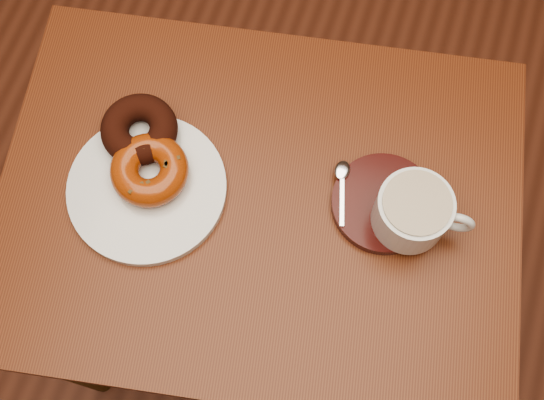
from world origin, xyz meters
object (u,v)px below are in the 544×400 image
(cafe_table, at_px, (260,225))
(coffee_cup, at_px, (414,212))
(donut_plate, at_px, (147,188))
(saucer, at_px, (383,203))

(cafe_table, relative_size, coffee_cup, 6.15)
(cafe_table, relative_size, donut_plate, 3.66)
(cafe_table, bearing_deg, saucer, 6.12)
(cafe_table, distance_m, saucer, 0.21)
(cafe_table, xyz_separation_m, donut_plate, (-0.15, -0.03, 0.11))
(donut_plate, relative_size, coffee_cup, 1.68)
(saucer, xyz_separation_m, coffee_cup, (0.04, -0.02, 0.04))
(cafe_table, height_order, coffee_cup, coffee_cup)
(donut_plate, relative_size, saucer, 1.53)
(donut_plate, distance_m, coffee_cup, 0.36)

